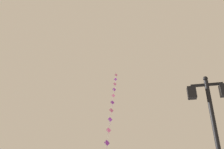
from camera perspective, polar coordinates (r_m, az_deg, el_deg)
name	(u,v)px	position (r m, az deg, el deg)	size (l,w,h in m)	color
twin_lantern_lamp_post	(213,122)	(8.23, 23.35, -10.47)	(1.31, 0.28, 5.09)	black
kite_train	(111,110)	(26.77, -0.14, -8.48)	(2.79, 18.02, 18.04)	brown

